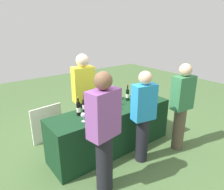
# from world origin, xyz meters

# --- Properties ---
(ground_plane) EXTENTS (12.00, 12.00, 0.00)m
(ground_plane) POSITION_xyz_m (0.00, 0.00, 0.00)
(ground_plane) COLOR #476638
(tasting_table) EXTENTS (2.30, 0.66, 0.79)m
(tasting_table) POSITION_xyz_m (0.00, 0.00, 0.40)
(tasting_table) COLOR #14381E
(tasting_table) RESTS_ON ground_plane
(wine_bottle_0) EXTENTS (0.07, 0.07, 0.31)m
(wine_bottle_0) POSITION_xyz_m (-0.60, 0.10, 0.91)
(wine_bottle_0) COLOR black
(wine_bottle_0) RESTS_ON tasting_table
(wine_bottle_1) EXTENTS (0.07, 0.07, 0.31)m
(wine_bottle_1) POSITION_xyz_m (-0.45, 0.17, 0.90)
(wine_bottle_1) COLOR black
(wine_bottle_1) RESTS_ON tasting_table
(wine_bottle_2) EXTENTS (0.07, 0.07, 0.32)m
(wine_bottle_2) POSITION_xyz_m (-0.27, 0.13, 0.91)
(wine_bottle_2) COLOR black
(wine_bottle_2) RESTS_ON tasting_table
(wine_bottle_3) EXTENTS (0.07, 0.07, 0.33)m
(wine_bottle_3) POSITION_xyz_m (0.08, 0.09, 0.91)
(wine_bottle_3) COLOR black
(wine_bottle_3) RESTS_ON tasting_table
(wine_bottle_4) EXTENTS (0.07, 0.07, 0.31)m
(wine_bottle_4) POSITION_xyz_m (0.48, 0.14, 0.90)
(wine_bottle_4) COLOR black
(wine_bottle_4) RESTS_ON tasting_table
(wine_bottle_5) EXTENTS (0.07, 0.07, 0.31)m
(wine_bottle_5) POSITION_xyz_m (0.78, 0.08, 0.90)
(wine_bottle_5) COLOR black
(wine_bottle_5) RESTS_ON tasting_table
(wine_glass_0) EXTENTS (0.08, 0.08, 0.14)m
(wine_glass_0) POSITION_xyz_m (-0.65, -0.13, 0.89)
(wine_glass_0) COLOR silver
(wine_glass_0) RESTS_ON tasting_table
(wine_glass_1) EXTENTS (0.07, 0.07, 0.14)m
(wine_glass_1) POSITION_xyz_m (0.02, -0.08, 0.90)
(wine_glass_1) COLOR silver
(wine_glass_1) RESTS_ON tasting_table
(wine_glass_2) EXTENTS (0.07, 0.07, 0.14)m
(wine_glass_2) POSITION_xyz_m (0.77, -0.17, 0.89)
(wine_glass_2) COLOR silver
(wine_glass_2) RESTS_ON tasting_table
(server_pouring) EXTENTS (0.41, 0.26, 1.71)m
(server_pouring) POSITION_xyz_m (-0.26, 0.51, 0.94)
(server_pouring) COLOR black
(server_pouring) RESTS_ON ground_plane
(guest_0) EXTENTS (0.45, 0.29, 1.68)m
(guest_0) POSITION_xyz_m (-0.69, -0.73, 0.91)
(guest_0) COLOR black
(guest_0) RESTS_ON ground_plane
(guest_1) EXTENTS (0.40, 0.27, 1.54)m
(guest_1) POSITION_xyz_m (0.18, -0.58, 0.84)
(guest_1) COLOR black
(guest_1) RESTS_ON ground_plane
(guest_2) EXTENTS (0.40, 0.25, 1.58)m
(guest_2) POSITION_xyz_m (0.97, -0.72, 0.86)
(guest_2) COLOR brown
(guest_2) RESTS_ON ground_plane
(menu_board) EXTENTS (0.62, 0.09, 0.71)m
(menu_board) POSITION_xyz_m (-0.83, 0.98, 0.36)
(menu_board) COLOR white
(menu_board) RESTS_ON ground_plane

